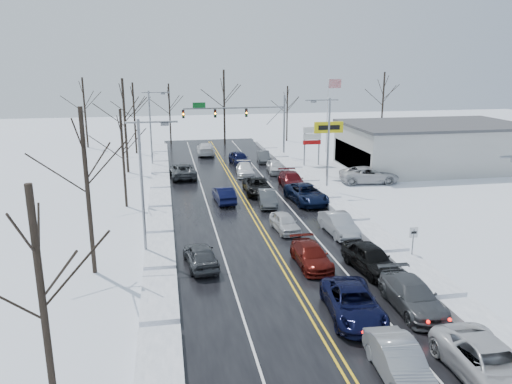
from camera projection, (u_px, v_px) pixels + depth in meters
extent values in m
plane|color=silver|center=(261.00, 229.00, 38.03)|extent=(160.00, 160.00, 0.00)
cube|color=black|center=(257.00, 221.00, 39.92)|extent=(14.00, 84.00, 0.01)
cube|color=white|center=(160.00, 226.00, 38.59)|extent=(1.94, 72.00, 0.52)
cube|color=white|center=(347.00, 216.00, 41.26)|extent=(1.94, 72.00, 0.52)
cylinder|color=slate|center=(284.00, 126.00, 65.07)|extent=(0.24, 0.24, 8.00)
cylinder|color=slate|center=(235.00, 108.00, 63.28)|extent=(13.00, 0.18, 0.18)
cylinder|color=slate|center=(275.00, 116.00, 64.50)|extent=(2.33, 0.10, 2.33)
cube|color=#0C591E|center=(199.00, 105.00, 62.39)|extent=(1.60, 0.08, 0.70)
cube|color=black|center=(246.00, 113.00, 63.71)|extent=(0.32, 0.25, 1.05)
sphere|color=#3F0705|center=(247.00, 111.00, 63.48)|extent=(0.20, 0.20, 0.20)
sphere|color=orange|center=(247.00, 113.00, 63.56)|extent=(0.22, 0.22, 0.22)
sphere|color=black|center=(247.00, 115.00, 63.64)|extent=(0.20, 0.20, 0.20)
cube|color=black|center=(215.00, 113.00, 63.01)|extent=(0.32, 0.25, 1.05)
sphere|color=#3F0705|center=(215.00, 111.00, 62.78)|extent=(0.20, 0.20, 0.20)
sphere|color=orange|center=(215.00, 114.00, 62.86)|extent=(0.22, 0.22, 0.22)
sphere|color=black|center=(215.00, 116.00, 62.93)|extent=(0.20, 0.20, 0.20)
cube|color=black|center=(183.00, 114.00, 62.31)|extent=(0.32, 0.25, 1.05)
sphere|color=#3F0705|center=(183.00, 112.00, 62.08)|extent=(0.20, 0.20, 0.20)
sphere|color=orange|center=(183.00, 114.00, 62.15)|extent=(0.22, 0.22, 0.22)
sphere|color=black|center=(183.00, 117.00, 62.23)|extent=(0.20, 0.20, 0.20)
cylinder|color=slate|center=(328.00, 151.00, 54.34)|extent=(0.20, 0.20, 5.60)
cube|color=yellow|center=(329.00, 127.00, 53.66)|extent=(3.20, 0.30, 1.20)
cube|color=black|center=(329.00, 128.00, 53.50)|extent=(2.40, 0.04, 0.50)
cylinder|color=slate|center=(304.00, 149.00, 60.09)|extent=(0.16, 0.16, 4.00)
cylinder|color=slate|center=(319.00, 149.00, 60.40)|extent=(0.16, 0.16, 4.00)
cube|color=white|center=(312.00, 130.00, 59.65)|extent=(2.20, 0.22, 0.70)
cube|color=white|center=(312.00, 137.00, 59.85)|extent=(2.20, 0.22, 0.70)
cube|color=#A90D0D|center=(312.00, 142.00, 60.04)|extent=(2.20, 0.22, 0.50)
cylinder|color=slate|center=(413.00, 246.00, 31.58)|extent=(0.08, 0.08, 2.20)
cube|color=white|center=(414.00, 232.00, 31.35)|extent=(0.55, 0.05, 0.70)
cube|color=black|center=(414.00, 233.00, 31.31)|extent=(0.35, 0.02, 0.15)
cylinder|color=silver|center=(327.00, 116.00, 67.85)|extent=(0.14, 0.14, 10.00)
cube|color=#B8B8B3|center=(432.00, 147.00, 58.69)|extent=(20.00, 12.00, 5.00)
cube|color=#262628|center=(351.00, 157.00, 57.17)|extent=(0.10, 11.00, 2.80)
cube|color=#3F3F42|center=(434.00, 124.00, 58.00)|extent=(20.40, 12.40, 0.30)
cylinder|color=slate|center=(328.00, 145.00, 47.85)|extent=(0.18, 0.18, 9.00)
cylinder|color=slate|center=(322.00, 100.00, 46.59)|extent=(3.20, 0.12, 0.12)
cube|color=slate|center=(314.00, 102.00, 46.49)|extent=(0.50, 0.25, 0.18)
cylinder|color=slate|center=(142.00, 190.00, 31.57)|extent=(0.18, 0.18, 9.00)
cylinder|color=slate|center=(151.00, 122.00, 30.59)|extent=(3.20, 0.12, 0.12)
cube|color=slate|center=(165.00, 124.00, 30.77)|extent=(0.50, 0.25, 0.18)
cylinder|color=slate|center=(151.00, 130.00, 58.15)|extent=(0.18, 0.18, 9.00)
cylinder|color=slate|center=(156.00, 92.00, 57.18)|extent=(3.20, 0.12, 0.12)
cube|color=slate|center=(163.00, 94.00, 57.36)|extent=(0.50, 0.25, 0.18)
cylinder|color=#2D231C|center=(45.00, 320.00, 15.93)|extent=(0.24, 0.24, 9.00)
cylinder|color=#2D231C|center=(88.00, 193.00, 29.01)|extent=(0.27, 0.27, 10.00)
cylinder|color=#2D231C|center=(123.00, 159.00, 42.67)|extent=(0.23, 0.23, 8.50)
cylinder|color=#2D231C|center=(125.00, 126.00, 55.59)|extent=(0.28, 0.28, 10.50)
cylinder|color=#2D231C|center=(135.00, 118.00, 67.18)|extent=(0.25, 0.25, 9.50)
cylinder|color=#2D231C|center=(85.00, 113.00, 71.55)|extent=(0.27, 0.27, 10.00)
cylinder|color=#2D231C|center=(170.00, 114.00, 74.74)|extent=(0.24, 0.24, 9.00)
cylinder|color=#2D231C|center=(224.00, 108.00, 73.99)|extent=(0.29, 0.29, 11.00)
cylinder|color=#2D231C|center=(287.00, 114.00, 77.49)|extent=(0.23, 0.23, 8.50)
cylinder|color=#2D231C|center=(383.00, 105.00, 80.52)|extent=(0.28, 0.28, 10.50)
imported|color=gray|center=(398.00, 378.00, 20.27)|extent=(1.86, 4.66, 1.51)
imported|color=black|center=(352.00, 316.00, 25.13)|extent=(3.05, 5.63, 1.50)
imported|color=#520F0A|center=(311.00, 265.00, 31.33)|extent=(1.93, 4.66, 1.35)
imported|color=silver|center=(285.00, 231.00, 37.59)|extent=(1.91, 4.04, 1.33)
imported|color=#414446|center=(267.00, 206.00, 44.05)|extent=(1.86, 4.29, 1.37)
imported|color=black|center=(258.00, 193.00, 48.07)|extent=(2.59, 5.31, 1.45)
imported|color=white|center=(245.00, 175.00, 55.44)|extent=(2.37, 4.82, 1.35)
imported|color=black|center=(239.00, 165.00, 60.91)|extent=(2.42, 4.93, 1.62)
imported|color=silver|center=(489.00, 382.00, 20.03)|extent=(2.65, 5.73, 1.59)
imported|color=#45474B|center=(411.00, 309.00, 25.91)|extent=(2.24, 5.25, 1.51)
imported|color=black|center=(370.00, 271.00, 30.56)|extent=(2.54, 5.05, 1.65)
imported|color=#A1A4A9|center=(338.00, 234.00, 36.91)|extent=(1.85, 4.75, 1.54)
imported|color=black|center=(306.00, 202.00, 45.07)|extent=(3.17, 6.03, 1.62)
imported|color=#4A090E|center=(292.00, 187.00, 50.23)|extent=(2.26, 5.28, 1.52)
imported|color=silver|center=(275.00, 173.00, 56.62)|extent=(2.07, 4.43, 1.47)
imported|color=#46494C|center=(263.00, 162.00, 62.53)|extent=(1.86, 4.25, 1.36)
imported|color=black|center=(224.00, 202.00, 45.09)|extent=(1.83, 4.47, 1.44)
imported|color=#424547|center=(183.00, 177.00, 54.49)|extent=(2.93, 5.83, 1.58)
imported|color=white|center=(206.00, 155.00, 67.29)|extent=(2.57, 5.74, 1.63)
imported|color=#3C3E41|center=(201.00, 266.00, 31.17)|extent=(2.24, 4.55, 1.49)
imported|color=silver|center=(369.00, 183.00, 52.17)|extent=(6.39, 3.55, 1.69)
imported|color=#424448|center=(377.00, 171.00, 57.35)|extent=(2.58, 5.02, 1.39)
imported|color=black|center=(347.00, 164.00, 61.16)|extent=(1.84, 4.24, 1.42)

